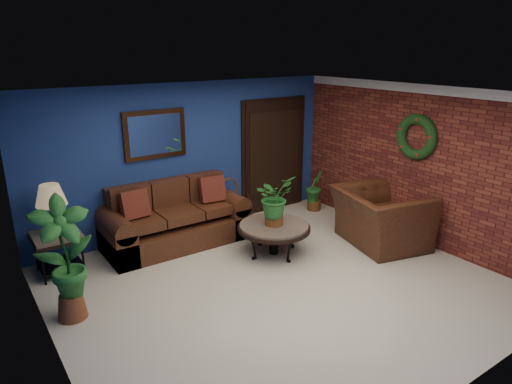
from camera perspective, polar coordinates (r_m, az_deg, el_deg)
floor at (r=6.22m, az=2.90°, el=-11.58°), size 5.50×5.50×0.00m
wall_back at (r=7.76m, az=-8.31°, el=4.23°), size 5.50×0.04×2.50m
wall_left at (r=4.67m, az=-24.87°, el=-6.66°), size 0.04×5.00×2.50m
wall_right_brick at (r=7.65m, az=19.64°, el=3.17°), size 0.04×5.00×2.50m
ceiling at (r=5.44m, az=3.31°, el=11.98°), size 5.50×5.00×0.02m
crown_molding at (r=7.43m, az=20.46°, el=11.96°), size 0.03×5.00×0.14m
wall_mirror at (r=7.38m, az=-12.51°, el=7.04°), size 1.02×0.06×0.77m
closet_door at (r=8.68m, az=2.23°, el=4.51°), size 1.44×0.06×2.18m
wreath at (r=7.54m, az=19.42°, el=6.50°), size 0.16×0.72×0.72m
sofa at (r=7.46m, az=-10.18°, el=-3.82°), size 2.26×0.98×1.02m
coffee_table at (r=6.93m, az=2.26°, el=-4.52°), size 1.11×1.11×0.48m
end_table at (r=6.91m, az=-23.58°, el=-5.85°), size 0.65×0.65×0.59m
table_lamp at (r=6.72m, az=-24.19°, el=-1.32°), size 0.41×0.41×0.68m
side_chair at (r=7.92m, az=-2.98°, el=-1.02°), size 0.38×0.38×0.87m
armchair at (r=7.52m, az=15.27°, el=-3.10°), size 1.49×1.62×0.89m
coffee_plant at (r=6.76m, az=2.31°, el=-0.80°), size 0.64×0.58×0.76m
floor_plant at (r=8.83m, az=7.33°, el=0.29°), size 0.41×0.36×0.79m
tall_plant at (r=5.61m, az=-22.81°, el=-7.29°), size 0.67×0.47×1.49m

